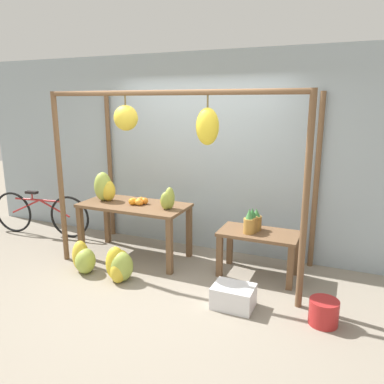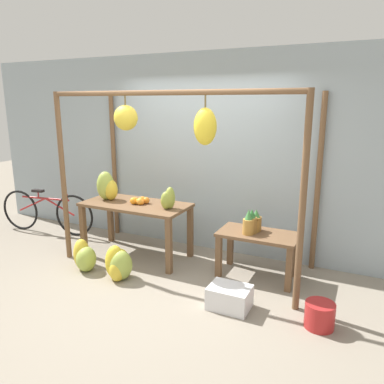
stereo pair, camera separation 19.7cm
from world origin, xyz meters
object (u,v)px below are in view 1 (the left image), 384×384
object	(u,v)px
banana_pile_on_table	(105,188)
banana_pile_ground_right	(119,266)
orange_pile	(138,201)
blue_bucket	(324,312)
banana_pile_ground_left	(83,259)
parked_bicycle	(41,214)
fruit_crate_white	(233,296)
papaya_pile	(168,200)
pineapple_cluster	(253,222)

from	to	relation	value
banana_pile_on_table	banana_pile_ground_right	xyz separation A→B (m)	(0.66, -0.69, -0.77)
orange_pile	blue_bucket	world-z (taller)	orange_pile
banana_pile_ground_left	parked_bicycle	distance (m)	1.77
parked_bicycle	fruit_crate_white	bearing A→B (deg)	-14.32
papaya_pile	banana_pile_ground_left	bearing A→B (deg)	-144.06
parked_bicycle	papaya_pile	bearing A→B (deg)	-4.93
banana_pile_ground_left	papaya_pile	distance (m)	1.31
orange_pile	banana_pile_ground_right	world-z (taller)	orange_pile
banana_pile_on_table	fruit_crate_white	bearing A→B (deg)	-19.07
banana_pile_ground_left	blue_bucket	xyz separation A→B (m)	(2.92, -0.01, -0.05)
banana_pile_ground_right	fruit_crate_white	bearing A→B (deg)	-1.62
fruit_crate_white	papaya_pile	bearing A→B (deg)	148.16
orange_pile	blue_bucket	distance (m)	2.68
pineapple_cluster	banana_pile_ground_left	world-z (taller)	pineapple_cluster
fruit_crate_white	parked_bicycle	distance (m)	3.67
pineapple_cluster	fruit_crate_white	bearing A→B (deg)	-88.37
banana_pile_on_table	banana_pile_ground_right	bearing A→B (deg)	-46.21
banana_pile_ground_left	papaya_pile	bearing A→B (deg)	35.94
banana_pile_on_table	pineapple_cluster	xyz separation A→B (m)	(2.10, 0.09, -0.26)
banana_pile_ground_left	fruit_crate_white	distance (m)	2.01
parked_bicycle	papaya_pile	world-z (taller)	papaya_pile
fruit_crate_white	blue_bucket	world-z (taller)	blue_bucket
banana_pile_ground_left	papaya_pile	xyz separation A→B (m)	(0.89, 0.65, 0.71)
banana_pile_ground_right	parked_bicycle	bearing A→B (deg)	157.51
banana_pile_ground_right	blue_bucket	world-z (taller)	banana_pile_ground_right
fruit_crate_white	parked_bicycle	xyz separation A→B (m)	(-3.55, 0.91, 0.24)
pineapple_cluster	banana_pile_ground_right	distance (m)	1.71
fruit_crate_white	papaya_pile	xyz separation A→B (m)	(-1.12, 0.70, 0.77)
orange_pile	banana_pile_ground_left	xyz separation A→B (m)	(-0.42, -0.69, -0.63)
banana_pile_on_table	orange_pile	size ratio (longest dim) A/B	1.75
pineapple_cluster	banana_pile_ground_left	xyz separation A→B (m)	(-1.99, -0.77, -0.51)
banana_pile_ground_right	parked_bicycle	size ratio (longest dim) A/B	0.25
fruit_crate_white	blue_bucket	distance (m)	0.91
orange_pile	pineapple_cluster	bearing A→B (deg)	3.16
papaya_pile	banana_pile_on_table	bearing A→B (deg)	177.85
blue_bucket	parked_bicycle	world-z (taller)	parked_bicycle
banana_pile_ground_right	papaya_pile	size ratio (longest dim) A/B	1.48
orange_pile	blue_bucket	xyz separation A→B (m)	(2.50, -0.69, -0.69)
banana_pile_on_table	parked_bicycle	bearing A→B (deg)	173.12
banana_pile_ground_left	banana_pile_on_table	bearing A→B (deg)	99.31
parked_bicycle	banana_pile_ground_right	bearing A→B (deg)	-22.49
pineapple_cluster	fruit_crate_white	distance (m)	1.01
banana_pile_on_table	banana_pile_ground_left	size ratio (longest dim) A/B	1.00
parked_bicycle	papaya_pile	distance (m)	2.49
pineapple_cluster	banana_pile_on_table	bearing A→B (deg)	-177.51
pineapple_cluster	banana_pile_ground_right	world-z (taller)	pineapple_cluster
pineapple_cluster	banana_pile_ground_left	bearing A→B (deg)	-158.74
pineapple_cluster	papaya_pile	world-z (taller)	papaya_pile
banana_pile_on_table	banana_pile_ground_right	size ratio (longest dim) A/B	0.95
pineapple_cluster	parked_bicycle	bearing A→B (deg)	178.69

